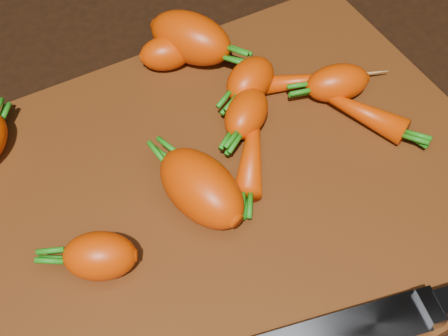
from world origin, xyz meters
TOP-DOWN VIEW (x-y plane):
  - ground at (0.00, 0.00)m, footprint 2.00×2.00m
  - cutting_board at (0.00, 0.00)m, footprint 0.50×0.40m
  - carrot_1 at (-0.13, -0.02)m, footprint 0.07×0.06m
  - carrot_2 at (0.05, 0.17)m, footprint 0.09×0.11m
  - carrot_3 at (-0.03, -0.01)m, footprint 0.07×0.10m
  - carrot_4 at (0.05, 0.06)m, footprint 0.07×0.07m
  - carrot_5 at (0.02, 0.17)m, footprint 0.06×0.05m
  - carrot_6 at (0.15, 0.05)m, footprint 0.07×0.05m
  - carrot_7 at (0.04, 0.03)m, footprint 0.09×0.12m
  - carrot_8 at (0.13, 0.07)m, footprint 0.12×0.06m
  - carrot_9 at (0.15, 0.01)m, footprint 0.07×0.11m
  - carrot_10 at (0.08, 0.09)m, footprint 0.07×0.06m

SIDE VIEW (x-z plane):
  - ground at x=0.00m, z-range -0.01..0.00m
  - cutting_board at x=0.00m, z-range 0.00..0.01m
  - carrot_8 at x=0.13m, z-range 0.01..0.03m
  - carrot_7 at x=0.04m, z-range 0.01..0.04m
  - carrot_9 at x=0.15m, z-range 0.01..0.04m
  - carrot_5 at x=0.02m, z-range 0.01..0.05m
  - carrot_4 at x=0.05m, z-range 0.01..0.05m
  - carrot_6 at x=0.15m, z-range 0.01..0.05m
  - carrot_1 at x=-0.13m, z-range 0.01..0.05m
  - carrot_10 at x=0.08m, z-range 0.01..0.05m
  - carrot_2 at x=0.05m, z-range 0.01..0.06m
  - carrot_3 at x=-0.03m, z-range 0.01..0.07m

